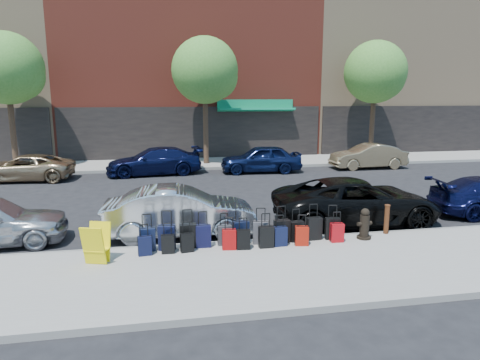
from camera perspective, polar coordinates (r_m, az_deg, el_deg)
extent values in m
plane|color=black|center=(16.26, -2.77, -3.41)|extent=(120.00, 120.00, 0.00)
cube|color=gray|center=(10.16, 2.24, -12.11)|extent=(60.00, 4.00, 0.15)
cube|color=gray|center=(26.00, -5.73, 2.23)|extent=(60.00, 4.00, 0.15)
cube|color=gray|center=(12.00, 0.12, -8.37)|extent=(60.00, 0.08, 0.15)
cube|color=gray|center=(24.01, -5.32, 1.50)|extent=(60.00, 0.08, 0.15)
cube|color=maroon|center=(34.18, -7.27, 21.05)|extent=(17.00, 12.00, 20.00)
cube|color=black|center=(27.73, -6.13, 6.17)|extent=(16.66, 0.15, 3.40)
cube|color=#0D7950|center=(27.88, 2.20, 9.34)|extent=(5.00, 0.91, 0.27)
cube|color=#0D7950|center=(28.17, 2.07, 10.07)|extent=(5.00, 0.10, 0.60)
cube|color=tan|center=(38.47, 18.65, 17.95)|extent=(15.00, 12.00, 18.00)
cube|color=black|center=(33.03, 22.93, 6.15)|extent=(14.70, 0.15, 3.40)
cylinder|color=black|center=(26.37, -28.09, 6.52)|extent=(0.30, 0.30, 4.80)
sphere|color=#3B7828|center=(26.36, -28.70, 12.95)|extent=(3.80, 3.80, 3.80)
sphere|color=#3B7828|center=(26.17, -27.34, 12.26)|extent=(2.58, 2.58, 2.58)
cylinder|color=black|center=(25.28, -4.60, 7.65)|extent=(0.30, 0.30, 4.80)
sphere|color=#3B7828|center=(25.27, -4.71, 14.38)|extent=(3.80, 3.80, 3.80)
sphere|color=#3B7828|center=(25.32, -3.30, 13.53)|extent=(2.58, 2.58, 2.58)
cylinder|color=black|center=(28.34, 17.22, 7.56)|extent=(0.30, 0.30, 4.80)
sphere|color=#3B7828|center=(28.33, 17.58, 13.56)|extent=(3.80, 3.80, 3.80)
sphere|color=#3B7828|center=(28.60, 18.62, 12.71)|extent=(2.58, 2.58, 2.58)
cube|color=black|center=(11.37, -12.22, -7.75)|extent=(0.41, 0.24, 0.60)
cylinder|color=black|center=(11.18, -12.36, -4.58)|extent=(0.23, 0.04, 0.03)
cube|color=black|center=(11.34, -9.72, -7.57)|extent=(0.46, 0.30, 0.65)
cylinder|color=black|center=(11.14, -9.84, -4.14)|extent=(0.24, 0.07, 0.03)
cube|color=black|center=(11.43, -6.94, -7.38)|extent=(0.42, 0.23, 0.64)
cylinder|color=black|center=(11.23, -7.02, -4.04)|extent=(0.24, 0.03, 0.03)
cube|color=black|center=(11.42, -4.93, -7.46)|extent=(0.40, 0.22, 0.60)
cylinder|color=black|center=(11.23, -4.99, -4.32)|extent=(0.22, 0.03, 0.03)
cube|color=#323236|center=(11.56, -2.07, -7.34)|extent=(0.37, 0.21, 0.54)
cylinder|color=black|center=(11.38, -2.10, -4.54)|extent=(0.20, 0.04, 0.03)
cube|color=black|center=(11.60, 0.11, -7.03)|extent=(0.45, 0.30, 0.63)
cylinder|color=black|center=(11.41, 0.11, -3.79)|extent=(0.24, 0.07, 0.03)
cube|color=#3F3E44|center=(11.65, 2.76, -7.02)|extent=(0.45, 0.30, 0.61)
cylinder|color=black|center=(11.46, 2.80, -3.85)|extent=(0.23, 0.08, 0.03)
cube|color=black|center=(11.78, 5.62, -6.82)|extent=(0.45, 0.29, 0.63)
cylinder|color=black|center=(11.58, 5.68, -3.62)|extent=(0.24, 0.07, 0.03)
cube|color=black|center=(11.93, 7.53, -6.79)|extent=(0.40, 0.26, 0.56)
cylinder|color=black|center=(11.75, 7.61, -3.96)|extent=(0.21, 0.06, 0.03)
cube|color=black|center=(12.13, 9.83, -6.40)|extent=(0.43, 0.26, 0.62)
cylinder|color=black|center=(11.94, 9.93, -3.30)|extent=(0.24, 0.05, 0.03)
cube|color=black|center=(12.26, 12.22, -6.35)|extent=(0.43, 0.29, 0.60)
cylinder|color=black|center=(12.08, 12.35, -3.41)|extent=(0.23, 0.07, 0.03)
cube|color=black|center=(11.10, -12.58, -8.54)|extent=(0.36, 0.23, 0.49)
cylinder|color=black|center=(10.93, -12.70, -5.89)|extent=(0.19, 0.06, 0.03)
cube|color=black|center=(11.12, -9.58, -8.42)|extent=(0.33, 0.20, 0.48)
cylinder|color=black|center=(10.96, -9.67, -5.85)|extent=(0.18, 0.04, 0.03)
cube|color=black|center=(11.14, -7.09, -8.29)|extent=(0.35, 0.24, 0.48)
cylinder|color=black|center=(10.98, -7.15, -5.69)|extent=(0.19, 0.06, 0.03)
cube|color=#9B0A0A|center=(11.23, -1.45, -7.93)|extent=(0.38, 0.25, 0.53)
cylinder|color=black|center=(11.06, -1.47, -5.12)|extent=(0.20, 0.06, 0.03)
cube|color=black|center=(11.25, 0.44, -7.93)|extent=(0.36, 0.23, 0.52)
cylinder|color=black|center=(11.08, 0.45, -5.18)|extent=(0.20, 0.05, 0.03)
cube|color=black|center=(11.38, 3.51, -7.58)|extent=(0.39, 0.23, 0.57)
cylinder|color=black|center=(11.20, 3.54, -4.58)|extent=(0.22, 0.03, 0.03)
cube|color=black|center=(11.53, 5.38, -7.49)|extent=(0.36, 0.22, 0.52)
cylinder|color=black|center=(11.36, 5.43, -4.79)|extent=(0.20, 0.04, 0.03)
cube|color=#9A1709|center=(11.64, 8.22, -7.39)|extent=(0.38, 0.26, 0.52)
cylinder|color=black|center=(11.47, 8.30, -4.73)|extent=(0.20, 0.07, 0.03)
cube|color=#A40A11|center=(12.08, 12.80, -6.86)|extent=(0.36, 0.22, 0.52)
cylinder|color=black|center=(11.92, 12.92, -4.28)|extent=(0.20, 0.04, 0.03)
cylinder|color=black|center=(12.61, 16.17, -7.34)|extent=(0.39, 0.39, 0.07)
cylinder|color=black|center=(12.50, 16.26, -5.87)|extent=(0.26, 0.26, 0.61)
sphere|color=black|center=(12.40, 16.35, -4.19)|extent=(0.24, 0.24, 0.24)
cylinder|color=black|center=(12.49, 16.27, -5.59)|extent=(0.45, 0.17, 0.11)
cylinder|color=#38190C|center=(13.13, 18.96, -5.00)|extent=(0.14, 0.14, 0.84)
cylinder|color=#38190C|center=(13.02, 19.08, -3.23)|extent=(0.16, 0.16, 0.04)
cube|color=yellow|center=(10.68, -18.98, -8.34)|extent=(0.58, 0.39, 0.95)
cube|color=yellow|center=(10.98, -18.19, -7.76)|extent=(0.58, 0.39, 0.95)
cube|color=yellow|center=(10.88, -18.53, -8.77)|extent=(0.61, 0.49, 0.02)
imported|color=silver|center=(12.73, -7.97, -4.23)|extent=(4.49, 1.69, 1.46)
imported|color=black|center=(14.31, 15.28, -2.75)|extent=(5.41, 2.60, 1.49)
imported|color=#A18562|center=(23.35, -26.82, 1.46)|extent=(4.72, 2.42, 1.27)
imported|color=#0B1134|center=(22.92, -11.38, 2.48)|extent=(5.08, 2.45, 1.43)
imported|color=#0D173C|center=(23.16, 2.80, 2.84)|extent=(4.46, 2.05, 1.48)
imported|color=#947F5B|center=(25.47, 16.72, 3.06)|extent=(4.29, 1.54, 1.41)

